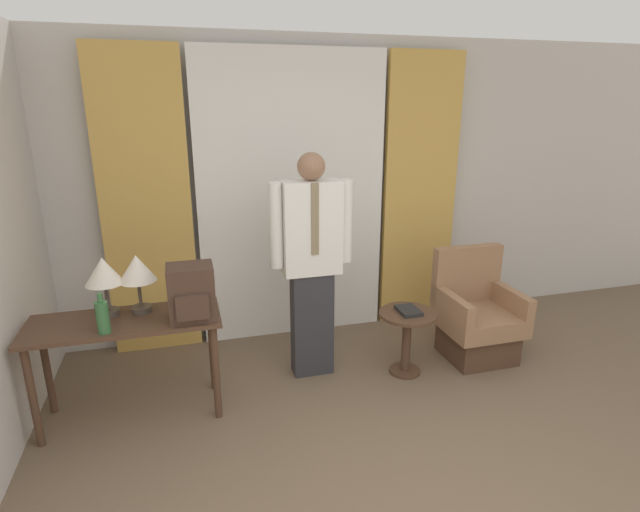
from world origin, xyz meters
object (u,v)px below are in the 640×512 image
at_px(desk, 126,335).
at_px(table_lamp_left, 104,274).
at_px(book, 408,311).
at_px(backpack, 191,293).
at_px(bottle_near_edge, 103,317).
at_px(side_table, 407,332).
at_px(person, 312,259).
at_px(table_lamp_right, 137,271).
at_px(armchair, 476,319).

xyz_separation_m(desk, table_lamp_left, (-0.11, 0.11, 0.42)).
distance_m(desk, book, 2.10).
height_order(table_lamp_left, backpack, table_lamp_left).
bearing_deg(bottle_near_edge, side_table, 4.84).
relative_size(table_lamp_left, person, 0.23).
bearing_deg(table_lamp_right, bottle_near_edge, -126.25).
xyz_separation_m(table_lamp_left, person, (1.47, 0.13, -0.06)).
distance_m(table_lamp_left, table_lamp_right, 0.21).
bearing_deg(armchair, backpack, -174.41).
bearing_deg(person, book, -16.66).
height_order(table_lamp_right, armchair, table_lamp_right).
height_order(bottle_near_edge, armchair, bottle_near_edge).
xyz_separation_m(table_lamp_left, book, (2.21, -0.09, -0.49)).
bearing_deg(side_table, armchair, 8.93).
xyz_separation_m(bottle_near_edge, armchair, (2.90, 0.30, -0.51)).
height_order(backpack, side_table, backpack).
relative_size(table_lamp_left, table_lamp_right, 1.00).
xyz_separation_m(table_lamp_right, side_table, (1.99, -0.10, -0.67)).
xyz_separation_m(bottle_near_edge, book, (2.20, 0.19, -0.30)).
relative_size(desk, backpack, 3.35).
relative_size(side_table, book, 2.46).
bearing_deg(desk, book, 0.42).
distance_m(desk, bottle_near_edge, 0.30).
distance_m(table_lamp_right, bottle_near_edge, 0.40).
distance_m(table_lamp_left, armchair, 2.99).
bearing_deg(table_lamp_left, backpack, -21.23).
relative_size(table_lamp_right, backpack, 1.10).
bearing_deg(desk, person, 9.78).
relative_size(backpack, armchair, 0.40).
relative_size(bottle_near_edge, armchair, 0.28).
distance_m(table_lamp_left, book, 2.26).
height_order(table_lamp_right, side_table, table_lamp_right).
relative_size(armchair, book, 4.33).
relative_size(table_lamp_left, backpack, 1.10).
distance_m(backpack, person, 0.98).
xyz_separation_m(backpack, side_table, (1.65, 0.12, -0.56)).
distance_m(table_lamp_right, person, 1.27).
distance_m(bottle_near_edge, book, 2.23).
height_order(bottle_near_edge, person, person).
relative_size(table_lamp_right, armchair, 0.44).
bearing_deg(bottle_near_edge, table_lamp_right, 53.75).
distance_m(table_lamp_left, bottle_near_edge, 0.34).
xyz_separation_m(backpack, person, (0.92, 0.34, 0.05)).
xyz_separation_m(side_table, book, (0.01, 0.00, 0.19)).
height_order(bottle_near_edge, backpack, backpack).
distance_m(bottle_near_edge, side_table, 2.26).
height_order(side_table, book, book).
height_order(desk, bottle_near_edge, bottle_near_edge).
xyz_separation_m(desk, armchair, (2.80, 0.12, -0.28)).
xyz_separation_m(bottle_near_edge, person, (1.47, 0.41, 0.13)).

